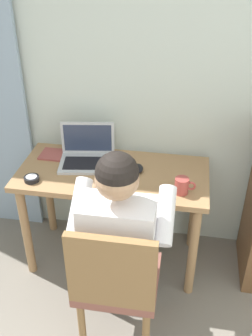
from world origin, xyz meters
The scene contains 9 objects.
wall_back centered at (0.00, 2.20, 1.25)m, with size 4.80×0.05×2.50m, color silver.
desk centered at (-0.47, 1.85, 0.60)m, with size 1.17×0.55×0.72m.
chair centered at (-0.33, 1.21, 0.49)m, with size 0.42×0.40×0.88m.
person_seated centered at (-0.33, 1.39, 0.67)m, with size 0.53×0.59×1.20m.
laptop centered at (-0.66, 1.95, 0.77)m, with size 0.37×0.30×0.24m.
computer_mouse centered at (-0.32, 1.89, 0.74)m, with size 0.06×0.10×0.03m, color black.
desk_clock centered at (-0.93, 1.68, 0.74)m, with size 0.09×0.09×0.03m.
notebook_pad centered at (-0.87, 1.98, 0.73)m, with size 0.21×0.15×0.01m, color #994742.
coffee_mug centered at (-0.04, 1.71, 0.77)m, with size 0.12×0.08×0.09m.
Camera 1 is at (-0.05, -0.13, 2.04)m, focal length 42.02 mm.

